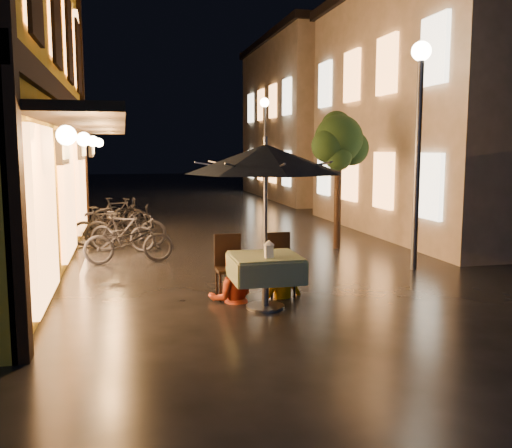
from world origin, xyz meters
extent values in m
plane|color=black|center=(0.00, 0.00, 0.00)|extent=(90.00, 90.00, 0.00)
cube|color=black|center=(-3.47, 4.00, 3.30)|extent=(0.12, 11.00, 0.35)
cube|color=black|center=(-2.90, 4.00, 2.75)|extent=(1.20, 10.50, 0.12)
cube|color=#FF9D4D|center=(-3.44, 3.00, 4.60)|extent=(0.10, 0.90, 1.50)
cube|color=#FF9D4D|center=(-3.44, 5.50, 4.60)|extent=(0.10, 0.90, 1.50)
cube|color=#FF9D4D|center=(-3.44, 8.00, 4.60)|extent=(0.10, 0.90, 1.50)
cube|color=#FF9D4D|center=(-3.44, 0.50, 1.40)|extent=(0.10, 2.20, 2.40)
cube|color=#FF9D4D|center=(-3.44, 4.00, 1.40)|extent=(0.10, 2.20, 2.40)
cube|color=#FF9D4D|center=(-3.44, 7.50, 1.40)|extent=(0.10, 2.20, 2.40)
cube|color=#BAA493|center=(7.50, 6.50, 3.25)|extent=(7.00, 9.00, 6.50)
cube|color=#FF9D4D|center=(3.95, 3.20, 1.50)|extent=(0.10, 1.00, 1.40)
cube|color=#FF9D4D|center=(3.95, 3.20, 4.30)|extent=(0.10, 1.00, 1.40)
cube|color=#FF9D4D|center=(3.95, 5.40, 1.50)|extent=(0.10, 1.00, 1.40)
cube|color=#FF9D4D|center=(3.95, 5.40, 4.30)|extent=(0.10, 1.00, 1.40)
cube|color=#FF9D4D|center=(3.95, 7.60, 1.50)|extent=(0.10, 1.00, 1.40)
cube|color=#FF9D4D|center=(3.95, 7.60, 4.30)|extent=(0.10, 1.00, 1.40)
cube|color=#FF9D4D|center=(3.95, 9.80, 1.50)|extent=(0.10, 1.00, 1.40)
cube|color=#FF9D4D|center=(3.95, 9.80, 4.30)|extent=(0.10, 1.00, 1.40)
cube|color=#BAA493|center=(7.50, 18.00, 3.50)|extent=(7.00, 10.00, 7.00)
cube|color=black|center=(7.50, 18.00, 7.15)|extent=(7.30, 10.30, 0.30)
cube|color=#FF9D4D|center=(3.95, 14.20, 1.50)|extent=(0.10, 1.00, 1.40)
cube|color=#FF9D4D|center=(3.95, 14.20, 4.30)|extent=(0.10, 1.00, 1.40)
cube|color=#FF9D4D|center=(3.95, 16.40, 1.50)|extent=(0.10, 1.00, 1.40)
cube|color=#FF9D4D|center=(3.95, 16.40, 4.30)|extent=(0.10, 1.00, 1.40)
cube|color=#FF9D4D|center=(3.95, 18.60, 1.50)|extent=(0.10, 1.00, 1.40)
cube|color=#FF9D4D|center=(3.95, 18.60, 4.30)|extent=(0.10, 1.00, 1.40)
cube|color=#FF9D4D|center=(3.95, 20.80, 1.50)|extent=(0.10, 1.00, 1.40)
cube|color=#FF9D4D|center=(3.95, 20.80, 4.30)|extent=(0.10, 1.00, 1.40)
cylinder|color=black|center=(2.40, 4.50, 1.10)|extent=(0.16, 0.16, 2.20)
sphere|color=black|center=(2.40, 4.50, 2.50)|extent=(1.10, 1.10, 1.10)
sphere|color=black|center=(2.75, 4.60, 2.30)|extent=(0.80, 0.80, 0.80)
sphere|color=black|center=(2.10, 4.35, 2.35)|extent=(0.76, 0.76, 0.76)
sphere|color=black|center=(2.45, 4.80, 2.80)|extent=(0.70, 0.70, 0.70)
sphere|color=black|center=(2.30, 4.25, 2.10)|extent=(0.60, 0.60, 0.60)
cylinder|color=#59595E|center=(3.00, 2.00, 2.00)|extent=(0.12, 0.12, 4.00)
sphere|color=#FFE8BD|center=(3.00, 2.00, 4.05)|extent=(0.36, 0.36, 0.36)
cylinder|color=#59595E|center=(3.00, 14.00, 2.00)|extent=(0.12, 0.12, 4.00)
sphere|color=#FFE8BD|center=(3.00, 14.00, 4.05)|extent=(0.36, 0.36, 0.36)
cylinder|color=#59595E|center=(-0.40, 0.05, 0.36)|extent=(0.10, 0.10, 0.72)
cylinder|color=#59595E|center=(-0.40, 0.05, 0.02)|extent=(0.56, 0.56, 0.04)
cube|color=#265126|center=(-0.40, 0.05, 0.75)|extent=(0.95, 0.95, 0.06)
cube|color=#265126|center=(0.07, 0.05, 0.58)|extent=(0.04, 0.95, 0.33)
cube|color=#265126|center=(-0.88, 0.05, 0.58)|extent=(0.04, 0.95, 0.33)
cube|color=#265126|center=(-0.40, 0.52, 0.58)|extent=(0.95, 0.04, 0.33)
cube|color=#265126|center=(-0.40, -0.43, 0.58)|extent=(0.95, 0.04, 0.33)
cylinder|color=#59595E|center=(-0.40, 0.05, 1.15)|extent=(0.05, 0.05, 2.30)
cone|color=black|center=(-0.40, 0.05, 2.15)|extent=(2.28, 2.28, 0.41)
cylinder|color=#59595E|center=(-0.40, 0.05, 2.40)|extent=(0.06, 0.06, 0.12)
cube|color=black|center=(-0.80, 0.70, 0.45)|extent=(0.42, 0.42, 0.05)
cube|color=black|center=(-0.80, 0.89, 0.70)|extent=(0.42, 0.04, 0.55)
cylinder|color=black|center=(-0.98, 0.52, 0.21)|extent=(0.04, 0.04, 0.43)
cylinder|color=black|center=(-0.62, 0.52, 0.21)|extent=(0.04, 0.04, 0.43)
cylinder|color=black|center=(-0.98, 0.88, 0.21)|extent=(0.04, 0.04, 0.43)
cylinder|color=black|center=(-0.62, 0.88, 0.21)|extent=(0.04, 0.04, 0.43)
cube|color=black|center=(0.00, 0.70, 0.45)|extent=(0.42, 0.42, 0.05)
cube|color=black|center=(0.00, 0.89, 0.70)|extent=(0.42, 0.04, 0.55)
cylinder|color=black|center=(-0.18, 0.52, 0.21)|extent=(0.04, 0.04, 0.43)
cylinder|color=black|center=(0.18, 0.52, 0.21)|extent=(0.04, 0.04, 0.43)
cylinder|color=black|center=(-0.18, 0.88, 0.21)|extent=(0.04, 0.04, 0.43)
cylinder|color=black|center=(0.18, 0.88, 0.21)|extent=(0.04, 0.04, 0.43)
cube|color=white|center=(-0.40, -0.16, 0.87)|extent=(0.11, 0.11, 0.18)
cube|color=#FFD88C|center=(-0.40, -0.16, 0.86)|extent=(0.07, 0.07, 0.12)
cone|color=white|center=(-0.40, -0.16, 0.99)|extent=(0.16, 0.16, 0.07)
imported|color=#BE3E1F|center=(-0.80, 0.55, 0.74)|extent=(0.74, 0.59, 1.49)
imported|color=orange|center=(-0.02, 0.61, 0.69)|extent=(1.00, 0.74, 1.38)
imported|color=black|center=(-2.30, 3.81, 0.46)|extent=(1.80, 0.73, 0.92)
imported|color=black|center=(-2.43, 5.18, 0.46)|extent=(1.58, 0.94, 0.92)
imported|color=black|center=(-2.35, 5.74, 0.49)|extent=(1.93, 0.84, 0.99)
imported|color=black|center=(-2.83, 6.08, 0.47)|extent=(1.56, 0.49, 0.93)
imported|color=black|center=(-2.61, 7.69, 0.50)|extent=(1.92, 0.75, 0.99)
imported|color=black|center=(-2.59, 9.12, 0.45)|extent=(1.53, 0.98, 0.89)
imported|color=black|center=(-2.55, 9.35, 0.41)|extent=(1.60, 0.67, 0.82)
camera|label=1|loc=(-2.33, -7.74, 2.30)|focal=40.00mm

